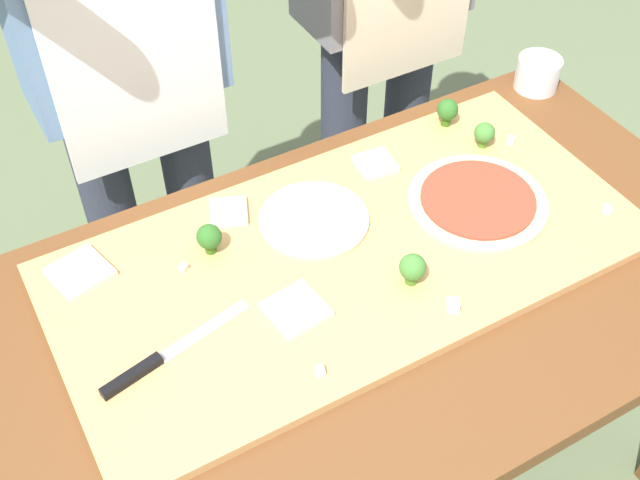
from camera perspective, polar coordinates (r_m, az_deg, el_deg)
The scene contains 20 objects.
prep_table at distance 1.52m, azimuth 3.11°, elevation -6.23°, with size 1.50×0.82×0.79m.
cutting_board at distance 1.48m, azimuth 2.16°, elevation -0.99°, with size 1.10×0.54×0.02m, color tan.
chefs_knife at distance 1.33m, azimuth -11.68°, elevation -8.50°, with size 0.28×0.08×0.02m.
pizza_whole_tomato_red at distance 1.59m, azimuth 11.30°, elevation 2.79°, with size 0.28×0.28×0.02m.
pizza_whole_white_garlic at distance 1.52m, azimuth -0.44°, elevation 1.53°, with size 0.21×0.21×0.02m.
pizza_slice_near_left at distance 1.49m, azimuth -16.91°, elevation -2.25°, with size 0.10×0.10×0.01m, color silver.
pizza_slice_far_left at distance 1.65m, azimuth 4.00°, elevation 5.51°, with size 0.08×0.08×0.01m, color silver.
pizza_slice_near_right at distance 1.55m, azimuth -6.61°, elevation 2.02°, with size 0.07×0.07×0.01m, color silver.
pizza_slice_far_right at distance 1.37m, azimuth -1.68°, elevation -5.12°, with size 0.10×0.10×0.01m, color silver.
broccoli_floret_back_mid at distance 1.71m, azimuth 11.77°, elevation 7.52°, with size 0.04×0.04×0.06m.
broccoli_floret_back_left at distance 1.40m, azimuth 6.69°, elevation -2.01°, with size 0.05×0.05×0.06m.
broccoli_floret_back_right at distance 1.46m, azimuth -7.99°, elevation 0.18°, with size 0.05×0.05×0.06m.
broccoli_floret_front_mid at distance 1.75m, azimuth 9.18°, elevation 9.20°, with size 0.05×0.05×0.06m.
cheese_crumble_a at distance 1.64m, azimuth 20.01°, elevation 2.10°, with size 0.02×0.02×0.02m, color white.
cheese_crumble_b at distance 1.39m, azimuth 9.54°, elevation -4.66°, with size 0.02×0.02×0.02m, color white.
cheese_crumble_c at distance 1.45m, azimuth -9.81°, elevation -1.97°, with size 0.01×0.01×0.01m, color silver.
cheese_crumble_d at distance 1.29m, azimuth -0.01°, elevation -9.42°, with size 0.01×0.01×0.01m, color white.
cheese_crumble_e at distance 1.75m, azimuth 13.60°, elevation 7.01°, with size 0.02×0.02×0.02m, color white.
flour_cup at distance 1.95m, azimuth 15.40°, elevation 11.40°, with size 0.10×0.10×0.08m.
cook_left at distance 1.70m, azimuth -14.09°, elevation 13.12°, with size 0.54×0.39×1.67m.
Camera 1 is at (-0.53, -0.77, 1.88)m, focal length 44.40 mm.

